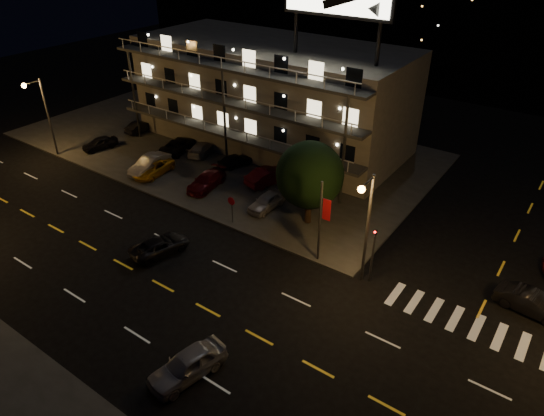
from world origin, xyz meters
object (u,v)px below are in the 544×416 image
Objects in this scene: side_car_0 at (532,303)px; road_car_east at (187,365)px; lot_car_4 at (267,201)px; tree at (309,177)px; lot_car_7 at (203,148)px; road_car_west at (160,246)px; lot_car_2 at (153,168)px.

road_car_east is at bearing 145.27° from side_car_0.
side_car_0 is (20.54, -0.50, -0.09)m from lot_car_4.
tree reaches higher than side_car_0.
lot_car_4 is at bearing -176.94° from tree.
tree is at bearing 147.95° from lot_car_7.
side_car_0 is 24.98m from road_car_west.
road_car_east is (18.30, -21.36, -0.02)m from lot_car_7.
lot_car_7 is at bearing 86.99° from side_car_0.
road_car_east is at bearing -80.73° from tree.
lot_car_7 is at bearing 158.64° from lot_car_4.
tree is 16.71m from lot_car_2.
lot_car_2 is (-16.30, -1.32, -3.43)m from tree.
side_car_0 is at bearing -2.43° from tree.
lot_car_2 is 1.02× the size of road_car_west.
road_car_east is (18.99, -15.19, -0.01)m from lot_car_2.
lot_car_4 is 20.54m from side_car_0.
side_car_0 reaches higher than lot_car_7.
lot_car_7 is 0.99× the size of road_car_west.
road_car_west is at bearing 106.93° from lot_car_7.
lot_car_2 is at bearing -26.77° from road_car_west.
lot_car_2 is 6.21m from lot_car_7.
road_car_west is (8.93, -14.46, -0.17)m from lot_car_7.
road_car_west is (-2.81, -9.40, -0.20)m from lot_car_4.
tree is 1.57× the size of lot_car_7.
lot_car_4 is at bearing -0.47° from lot_car_2.
lot_car_2 is 12.48m from lot_car_4.
lot_car_2 is 1.03× the size of side_car_0.
lot_car_4 is 9.81m from road_car_west.
road_car_east is 1.01× the size of road_car_west.
side_car_0 is at bearing -145.14° from road_car_west.
lot_car_4 is 0.89× the size of side_car_0.
tree is 1.77× the size of lot_car_4.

